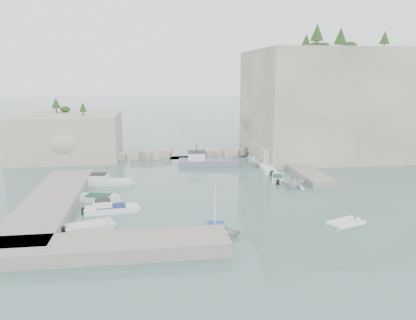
{
  "coord_description": "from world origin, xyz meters",
  "views": [
    {
      "loc": [
        -6.62,
        -41.8,
        13.5
      ],
      "look_at": [
        0.0,
        6.0,
        3.0
      ],
      "focal_mm": 35.0,
      "sensor_mm": 36.0,
      "label": 1
    }
  ],
  "objects": [
    {
      "name": "ground",
      "position": [
        0.0,
        0.0,
        0.0
      ],
      "size": [
        400.0,
        400.0,
        0.0
      ],
      "primitive_type": "plane",
      "color": "slate",
      "rests_on": "ground"
    },
    {
      "name": "cliff_east",
      "position": [
        23.0,
        23.0,
        8.5
      ],
      "size": [
        26.0,
        22.0,
        17.0
      ],
      "primitive_type": "cube",
      "color": "beige",
      "rests_on": "ground"
    },
    {
      "name": "cliff_terrace",
      "position": [
        13.0,
        18.0,
        1.25
      ],
      "size": [
        8.0,
        10.0,
        2.5
      ],
      "primitive_type": "cube",
      "color": "beige",
      "rests_on": "ground"
    },
    {
      "name": "outcrop_west",
      "position": [
        -20.0,
        25.0,
        3.5
      ],
      "size": [
        16.0,
        14.0,
        7.0
      ],
      "primitive_type": "cube",
      "color": "beige",
      "rests_on": "ground"
    },
    {
      "name": "quay_west",
      "position": [
        -17.0,
        -1.0,
        0.55
      ],
      "size": [
        5.0,
        24.0,
        1.1
      ],
      "primitive_type": "cube",
      "color": "#9E9689",
      "rests_on": "ground"
    },
    {
      "name": "quay_south",
      "position": [
        -10.0,
        -12.5,
        0.55
      ],
      "size": [
        18.0,
        4.0,
        1.1
      ],
      "primitive_type": "cube",
      "color": "#9E9689",
      "rests_on": "ground"
    },
    {
      "name": "ledge_east",
      "position": [
        13.5,
        10.0,
        0.4
      ],
      "size": [
        3.0,
        16.0,
        0.8
      ],
      "primitive_type": "cube",
      "color": "#9E9689",
      "rests_on": "ground"
    },
    {
      "name": "breakwater",
      "position": [
        -1.0,
        22.0,
        0.7
      ],
      "size": [
        28.0,
        3.0,
        1.4
      ],
      "primitive_type": "cube",
      "color": "beige",
      "rests_on": "ground"
    },
    {
      "name": "motorboat_e",
      "position": [
        -12.31,
        -7.36,
        0.0
      ],
      "size": [
        4.86,
        3.15,
        0.7
      ],
      "primitive_type": null,
      "rotation": [
        0.0,
        0.0,
        0.31
      ],
      "color": "silver",
      "rests_on": "ground"
    },
    {
      "name": "motorboat_c",
      "position": [
        -12.6,
        0.98,
        0.0
      ],
      "size": [
        5.24,
        3.08,
        0.7
      ],
      "primitive_type": null,
      "rotation": [
        0.0,
        0.0,
        -0.28
      ],
      "color": "silver",
      "rests_on": "ground"
    },
    {
      "name": "motorboat_a",
      "position": [
        -12.4,
        7.47,
        0.0
      ],
      "size": [
        7.2,
        3.19,
        1.4
      ],
      "primitive_type": null,
      "rotation": [
        0.0,
        0.0,
        -0.17
      ],
      "color": "silver",
      "rests_on": "ground"
    },
    {
      "name": "motorboat_d",
      "position": [
        -10.87,
        -2.9,
        0.0
      ],
      "size": [
        5.72,
        2.17,
        1.4
      ],
      "primitive_type": null,
      "rotation": [
        0.0,
        0.0,
        0.09
      ],
      "color": "white",
      "rests_on": "ground"
    },
    {
      "name": "rowboat",
      "position": [
        -1.65,
        -10.14,
        0.0
      ],
      "size": [
        5.05,
        4.06,
        0.93
      ],
      "primitive_type": "imported",
      "rotation": [
        0.0,
        0.0,
        1.37
      ],
      "color": "white",
      "rests_on": "ground"
    },
    {
      "name": "inflatable_dinghy",
      "position": [
        10.38,
        -9.37,
        0.0
      ],
      "size": [
        3.96,
        2.87,
        0.44
      ],
      "primitive_type": null,
      "rotation": [
        0.0,
        0.0,
        0.35
      ],
      "color": "silver",
      "rests_on": "ground"
    },
    {
      "name": "tender_east_a",
      "position": [
        10.05,
        3.05,
        0.0
      ],
      "size": [
        4.36,
        4.0,
        1.93
      ],
      "primitive_type": "imported",
      "rotation": [
        0.0,
        0.0,
        1.83
      ],
      "color": "silver",
      "rests_on": "ground"
    },
    {
      "name": "tender_east_b",
      "position": [
        9.0,
        6.35,
        0.0
      ],
      "size": [
        2.51,
        4.3,
        0.7
      ],
      "primitive_type": null,
      "rotation": [
        0.0,
        0.0,
        1.28
      ],
      "color": "white",
      "rests_on": "ground"
    },
    {
      "name": "tender_east_c",
      "position": [
        9.18,
        11.31,
        0.0
      ],
      "size": [
        2.04,
        5.2,
        0.7
      ],
      "primitive_type": null,
      "rotation": [
        0.0,
        0.0,
        1.49
      ],
      "color": "white",
      "rests_on": "ground"
    },
    {
      "name": "tender_east_d",
      "position": [
        9.31,
        14.7,
        0.0
      ],
      "size": [
        4.81,
        2.58,
        1.76
      ],
      "primitive_type": "imported",
      "rotation": [
        0.0,
        0.0,
        1.37
      ],
      "color": "white",
      "rests_on": "ground"
    },
    {
      "name": "work_boat",
      "position": [
        1.49,
        16.1,
        0.0
      ],
      "size": [
        9.9,
        3.86,
        2.2
      ],
      "primitive_type": null,
      "rotation": [
        0.0,
        0.0,
        -0.11
      ],
      "color": "slate",
      "rests_on": "ground"
    },
    {
      "name": "rowboat_mast",
      "position": [
        -1.65,
        -10.14,
        2.57
      ],
      "size": [
        0.1,
        0.1,
        4.2
      ],
      "primitive_type": "cylinder",
      "color": "white",
      "rests_on": "rowboat"
    },
    {
      "name": "vegetation",
      "position": [
        17.83,
        24.4,
        17.93
      ],
      "size": [
        53.48,
        13.88,
        13.4
      ],
      "color": "#1E4219",
      "rests_on": "ground"
    }
  ]
}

